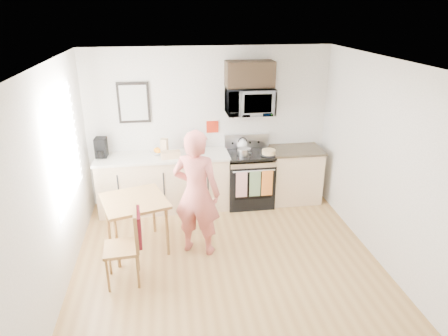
{
  "coord_description": "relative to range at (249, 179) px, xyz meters",
  "views": [
    {
      "loc": [
        -0.7,
        -4.09,
        3.17
      ],
      "look_at": [
        0.06,
        1.0,
        1.07
      ],
      "focal_mm": 32.0,
      "sensor_mm": 36.0,
      "label": 1
    }
  ],
  "objects": [
    {
      "name": "floor",
      "position": [
        -0.63,
        -1.98,
        -0.44
      ],
      "size": [
        4.6,
        4.6,
        0.0
      ],
      "primitive_type": "plane",
      "color": "olive",
      "rests_on": "ground"
    },
    {
      "name": "back_wall",
      "position": [
        -0.63,
        0.32,
        0.86
      ],
      "size": [
        4.0,
        0.04,
        2.6
      ],
      "primitive_type": "cube",
      "color": "beige",
      "rests_on": "floor"
    },
    {
      "name": "front_wall",
      "position": [
        -0.63,
        -4.28,
        0.86
      ],
      "size": [
        4.0,
        0.04,
        2.6
      ],
      "primitive_type": "cube",
      "color": "beige",
      "rests_on": "floor"
    },
    {
      "name": "left_wall",
      "position": [
        -2.63,
        -1.98,
        0.86
      ],
      "size": [
        0.04,
        4.6,
        2.6
      ],
      "primitive_type": "cube",
      "color": "beige",
      "rests_on": "floor"
    },
    {
      "name": "right_wall",
      "position": [
        1.37,
        -1.98,
        0.86
      ],
      "size": [
        0.04,
        4.6,
        2.6
      ],
      "primitive_type": "cube",
      "color": "beige",
      "rests_on": "floor"
    },
    {
      "name": "ceiling",
      "position": [
        -0.63,
        -1.98,
        2.16
      ],
      "size": [
        4.0,
        4.6,
        0.04
      ],
      "primitive_type": "cube",
      "color": "silver",
      "rests_on": "back_wall"
    },
    {
      "name": "window",
      "position": [
        -2.59,
        -1.18,
        1.11
      ],
      "size": [
        0.06,
        1.4,
        1.5
      ],
      "color": "silver",
      "rests_on": "left_wall"
    },
    {
      "name": "cabinet_left",
      "position": [
        -1.43,
        0.02,
        0.01
      ],
      "size": [
        2.1,
        0.6,
        0.9
      ],
      "primitive_type": "cube",
      "color": "#D1AE86",
      "rests_on": "floor"
    },
    {
      "name": "countertop_left",
      "position": [
        -1.43,
        0.02,
        0.48
      ],
      "size": [
        2.14,
        0.64,
        0.04
      ],
      "primitive_type": "cube",
      "color": "white",
      "rests_on": "cabinet_left"
    },
    {
      "name": "cabinet_right",
      "position": [
        0.8,
        0.02,
        0.01
      ],
      "size": [
        0.84,
        0.6,
        0.9
      ],
      "primitive_type": "cube",
      "color": "#D1AE86",
      "rests_on": "floor"
    },
    {
      "name": "countertop_right",
      "position": [
        0.8,
        0.02,
        0.48
      ],
      "size": [
        0.88,
        0.64,
        0.04
      ],
      "primitive_type": "cube",
      "color": "black",
      "rests_on": "cabinet_right"
    },
    {
      "name": "range",
      "position": [
        0.0,
        0.0,
        0.0
      ],
      "size": [
        0.76,
        0.7,
        1.16
      ],
      "color": "black",
      "rests_on": "floor"
    },
    {
      "name": "microwave",
      "position": [
        -0.0,
        0.1,
        1.32
      ],
      "size": [
        0.76,
        0.51,
        0.42
      ],
      "primitive_type": "imported",
      "color": "silver",
      "rests_on": "back_wall"
    },
    {
      "name": "upper_cabinet",
      "position": [
        -0.0,
        0.15,
        1.74
      ],
      "size": [
        0.76,
        0.35,
        0.4
      ],
      "primitive_type": "cube",
      "color": "black",
      "rests_on": "back_wall"
    },
    {
      "name": "wall_art",
      "position": [
        -1.83,
        0.3,
        1.31
      ],
      "size": [
        0.5,
        0.04,
        0.65
      ],
      "color": "black",
      "rests_on": "back_wall"
    },
    {
      "name": "wall_trivet",
      "position": [
        -0.58,
        0.31,
        0.86
      ],
      "size": [
        0.2,
        0.02,
        0.2
      ],
      "primitive_type": "cube",
      "color": "#AC220E",
      "rests_on": "back_wall"
    },
    {
      "name": "person",
      "position": [
        -0.99,
        -1.32,
        0.44
      ],
      "size": [
        0.75,
        0.64,
        1.76
      ],
      "primitive_type": "imported",
      "rotation": [
        0.0,
        0.0,
        2.74
      ],
      "color": "#B53D32",
      "rests_on": "floor"
    },
    {
      "name": "dining_table",
      "position": [
        -1.82,
        -1.15,
        0.24
      ],
      "size": [
        0.88,
        0.88,
        0.76
      ],
      "rotation": [
        0.0,
        0.0,
        0.29
      ],
      "color": "brown",
      "rests_on": "floor"
    },
    {
      "name": "chair",
      "position": [
        -1.81,
        -1.85,
        0.19
      ],
      "size": [
        0.48,
        0.44,
        0.97
      ],
      "rotation": [
        0.0,
        0.0,
        0.06
      ],
      "color": "brown",
      "rests_on": "floor"
    },
    {
      "name": "knife_block",
      "position": [
        -0.9,
        0.15,
        0.6
      ],
      "size": [
        0.13,
        0.15,
        0.19
      ],
      "primitive_type": "cube",
      "rotation": [
        0.0,
        0.0,
        0.41
      ],
      "color": "brown",
      "rests_on": "countertop_left"
    },
    {
      "name": "utensil_crock",
      "position": [
        -0.94,
        0.18,
        0.66
      ],
      "size": [
        0.13,
        0.13,
        0.4
      ],
      "color": "#AC220E",
      "rests_on": "countertop_left"
    },
    {
      "name": "fruit_bowl",
      "position": [
        -1.51,
        0.1,
        0.55
      ],
      "size": [
        0.31,
        0.31,
        0.11
      ],
      "color": "white",
      "rests_on": "countertop_left"
    },
    {
      "name": "milk_carton",
      "position": [
        -1.39,
        0.05,
        0.64
      ],
      "size": [
        0.13,
        0.13,
        0.27
      ],
      "primitive_type": "cube",
      "rotation": [
        0.0,
        0.0,
        -0.34
      ],
      "color": "tan",
      "rests_on": "countertop_left"
    },
    {
      "name": "coffee_maker",
      "position": [
        -2.38,
        0.11,
        0.65
      ],
      "size": [
        0.19,
        0.27,
        0.31
      ],
      "rotation": [
        0.0,
        0.0,
        -0.06
      ],
      "color": "black",
      "rests_on": "countertop_left"
    },
    {
      "name": "bread_bag",
      "position": [
        -1.3,
        -0.11,
        0.56
      ],
      "size": [
        0.31,
        0.17,
        0.11
      ],
      "primitive_type": "cube",
      "rotation": [
        0.0,
        0.0,
        0.1
      ],
      "color": "tan",
      "rests_on": "countertop_left"
    },
    {
      "name": "cake",
      "position": [
        0.28,
        -0.16,
        0.53
      ],
      "size": [
        0.27,
        0.27,
        0.09
      ],
      "color": "black",
      "rests_on": "range"
    },
    {
      "name": "kettle",
      "position": [
        -0.09,
        0.15,
        0.58
      ],
      "size": [
        0.17,
        0.17,
        0.22
      ],
      "color": "white",
      "rests_on": "range"
    },
    {
      "name": "pot",
      "position": [
        -0.11,
        -0.1,
        0.54
      ],
      "size": [
        0.22,
        0.36,
        0.11
      ],
      "rotation": [
        0.0,
        0.0,
        0.33
      ],
      "color": "silver",
      "rests_on": "range"
    }
  ]
}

